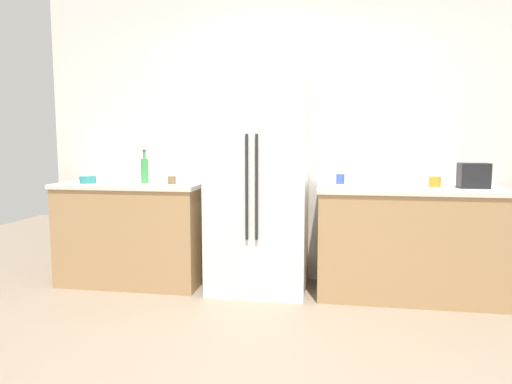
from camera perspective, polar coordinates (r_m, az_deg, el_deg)
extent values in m
plane|color=gray|center=(2.88, 0.42, -20.52)|extent=(9.42, 9.42, 0.00)
cube|color=silver|center=(4.28, 4.09, 6.99)|extent=(4.71, 0.10, 2.70)
cube|color=tan|center=(4.36, -15.14, -5.21)|extent=(1.29, 0.64, 0.89)
cube|color=silver|center=(4.29, -15.32, 0.90)|extent=(1.32, 0.67, 0.04)
cube|color=tan|center=(4.02, 18.63, -6.28)|extent=(1.48, 0.64, 0.89)
cube|color=silver|center=(3.95, 18.86, 0.34)|extent=(1.51, 0.67, 0.04)
cube|color=white|center=(3.92, 0.32, 1.09)|extent=(0.84, 0.66, 1.88)
cylinder|color=#262628|center=(3.59, -1.18, 0.60)|extent=(0.02, 0.02, 0.85)
cylinder|color=#262628|center=(3.58, 0.08, 0.58)|extent=(0.02, 0.02, 0.85)
cube|color=black|center=(4.03, 25.85, 1.89)|extent=(0.22, 0.16, 0.20)
cylinder|color=white|center=(3.92, 13.27, 2.03)|extent=(0.26, 0.26, 0.17)
sphere|color=white|center=(3.91, 13.31, 3.29)|extent=(0.23, 0.23, 0.23)
cylinder|color=green|center=(4.20, -13.92, 2.61)|extent=(0.07, 0.07, 0.22)
cylinder|color=green|center=(4.20, -13.97, 4.56)|extent=(0.03, 0.03, 0.07)
cylinder|color=#333338|center=(4.20, -13.99, 5.13)|extent=(0.03, 0.03, 0.02)
cylinder|color=orange|center=(3.99, 21.71, 1.20)|extent=(0.09, 0.09, 0.09)
cylinder|color=white|center=(4.05, 17.36, 1.48)|extent=(0.07, 0.07, 0.09)
cylinder|color=blue|center=(4.06, 10.63, 1.62)|extent=(0.07, 0.07, 0.09)
cylinder|color=brown|center=(4.04, -10.62, 1.49)|extent=(0.07, 0.07, 0.07)
cylinder|color=teal|center=(4.33, -20.52, 1.47)|extent=(0.14, 0.14, 0.06)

